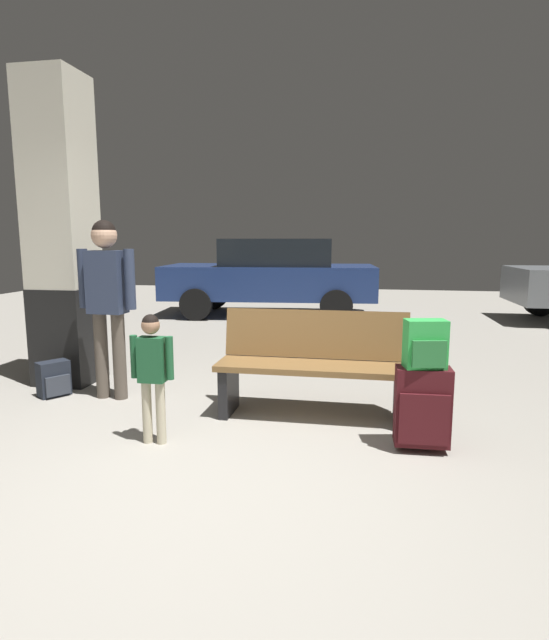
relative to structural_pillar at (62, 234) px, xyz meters
The scene contains 9 objects.
ground_plane 3.24m from the structural_pillar, 42.46° to the left, with size 18.00×18.00×0.10m, color gray.
structural_pillar is the anchor object (origin of this frame).
bench 2.93m from the structural_pillar, 12.50° to the right, with size 1.60×0.53×0.89m.
suitcase 3.88m from the structural_pillar, 18.73° to the right, with size 0.39×0.24×0.60m.
backpack_bright 3.77m from the structural_pillar, 18.73° to the right, with size 0.31×0.24×0.34m.
child 2.31m from the structural_pillar, 41.99° to the right, with size 0.33×0.20×0.96m.
adult 0.99m from the structural_pillar, 32.68° to the right, with size 0.57×0.23×1.67m.
backpack_dark_floor 1.47m from the structural_pillar, 74.31° to the right, with size 0.30×0.32×0.34m.
parked_car_far 5.31m from the structural_pillar, 76.85° to the left, with size 4.24×2.09×1.51m.
Camera 1 is at (1.00, -2.67, 1.49)m, focal length 28.45 mm.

